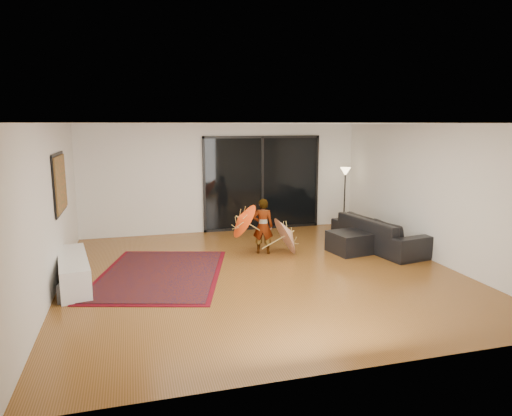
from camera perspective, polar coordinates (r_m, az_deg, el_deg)
name	(u,v)px	position (r m, az deg, el deg)	size (l,w,h in m)	color
floor	(262,273)	(8.45, 0.77, -8.10)	(7.00, 7.00, 0.00)	brown
ceiling	(262,123)	(8.01, 0.81, 10.53)	(7.00, 7.00, 0.00)	white
wall_back	(224,178)	(11.49, -4.08, 3.73)	(7.00, 7.00, 0.00)	silver
wall_front	(355,253)	(4.94, 12.22, -5.52)	(7.00, 7.00, 0.00)	silver
wall_left	(50,210)	(7.91, -24.35, -0.23)	(7.00, 7.00, 0.00)	silver
wall_right	(432,193)	(9.69, 21.10, 1.80)	(7.00, 7.00, 0.00)	silver
sliding_door	(262,183)	(11.72, 0.77, 3.15)	(3.06, 0.07, 2.40)	black
painting	(60,183)	(8.84, -23.29, 2.85)	(0.04, 1.28, 1.08)	black
media_console	(73,271)	(8.33, -21.86, -7.34)	(0.45, 1.81, 0.50)	white
speaker	(68,292)	(7.67, -22.40, -9.72)	(0.26, 0.26, 0.30)	#424244
persian_rug	(160,274)	(8.53, -11.88, -8.09)	(2.87, 3.45, 0.02)	#550711
sofa	(379,233)	(10.35, 15.18, -3.00)	(2.38, 0.93, 0.69)	black
ottoman	(350,242)	(9.89, 11.66, -4.23)	(0.77, 0.77, 0.44)	black
floor_lamp	(345,180)	(12.03, 11.08, 3.41)	(0.27, 0.27, 1.59)	black
child	(263,226)	(9.54, 0.87, -2.28)	(0.43, 0.28, 1.17)	#999999
parasol_orange	(238,221)	(9.33, -2.29, -1.65)	(0.57, 0.77, 0.85)	red
parasol_white	(292,230)	(9.61, 4.56, -2.73)	(0.54, 0.85, 0.92)	silver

